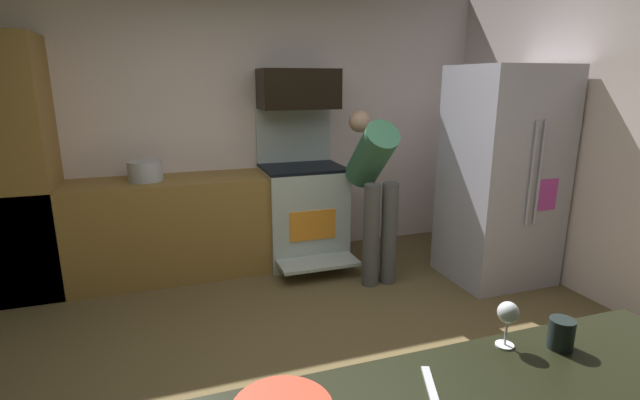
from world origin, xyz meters
The scene contains 12 objects.
ground_plane centered at (0.00, 0.00, -0.01)m, with size 5.20×4.80×0.02m, color brown.
wall_back centered at (0.00, 2.34, 1.30)m, with size 5.20×0.12×2.60m, color silver.
lower_cabinet_run centered at (-0.90, 1.98, 0.45)m, with size 2.40×0.60×0.90m, color olive.
cabinet_column centered at (-1.90, 1.98, 1.05)m, with size 0.60×0.60×2.10m, color olive.
oven_range centered at (0.50, 1.97, 0.51)m, with size 0.76×0.96×1.48m.
microwave centered at (0.50, 2.06, 1.67)m, with size 0.74×0.38×0.37m, color black.
refrigerator centered at (2.03, 0.99, 0.94)m, with size 0.84×0.77×1.87m.
person_cook centered at (0.97, 1.35, 0.90)m, with size 0.31×0.69×1.48m.
wine_glass_extra centered at (0.25, -1.17, 1.01)m, with size 0.07×0.07×0.16m.
mug_tea centered at (0.42, -1.23, 0.95)m, with size 0.08×0.08×0.10m, color black.
knife_chef centered at (-0.10, -1.29, 0.90)m, with size 0.21×0.02×0.01m, color #B7BABF.
stock_pot centered at (-0.91, 1.98, 0.99)m, with size 0.29×0.29×0.17m, color #B6B8C4.
Camera 1 is at (-0.76, -2.25, 1.75)m, focal length 26.03 mm.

